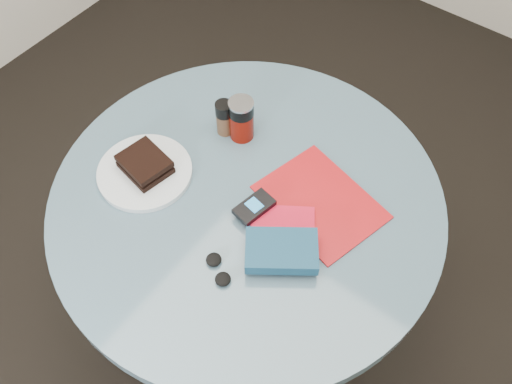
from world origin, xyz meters
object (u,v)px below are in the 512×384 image
Objects in this scene: plate at (145,172)px; magazine at (320,202)px; soda_can at (241,119)px; mp3_player at (254,207)px; red_book at (283,225)px; novel at (282,251)px; pepper_grinder at (224,118)px; table at (247,231)px; sandwich at (145,164)px; headphones at (218,269)px.

magazine is (0.41, 0.20, -0.01)m from plate.
mp3_player is at bearing -45.44° from soda_can.
red_book is 0.92× the size of novel.
plate is at bearing -107.20° from pepper_grinder.
plate reaches higher than magazine.
mp3_player reaches higher than table.
pepper_grinder reaches higher than sandwich.
headphones is (0.07, -0.20, 0.17)m from table.
pepper_grinder reaches higher than novel.
novel reaches higher than mp3_player.
pepper_grinder is (0.07, 0.23, 0.02)m from sandwich.
red_book reaches higher than plate.
magazine is at bearing 25.05° from sandwich.
plate is 0.31m from mp3_player.
sandwich reaches higher than red_book.
table is at bearing 21.20° from plate.
plate is at bearing -166.05° from mp3_player.
soda_can reaches higher than red_book.
magazine is 1.91× the size of red_book.
red_book is at bearing 75.35° from headphones.
magazine is at bearing 74.65° from headphones.
pepper_grinder reaches higher than mp3_player.
mp3_player is at bearing 12.94° from sandwich.
headphones is at bearing -69.97° from table.
red_book is 1.43× the size of mp3_player.
mp3_player reaches higher than headphones.
magazine is (0.16, 0.10, 0.17)m from table.
red_book is at bearing -27.34° from pepper_grinder.
novel is at bearing -26.40° from mp3_player.
magazine is 0.31m from headphones.
soda_can reaches higher than plate.
headphones is (0.33, -0.10, 0.00)m from plate.
soda_can is at bearing 120.25° from headphones.
pepper_grinder is (0.07, 0.24, 0.05)m from plate.
soda_can is at bearing -176.62° from magazine.
sandwich is 0.39m from red_book.
sandwich is 1.38× the size of headphones.
mp3_player is at bearing -118.04° from magazine.
headphones is at bearing -18.53° from sandwich.
soda_can reaches higher than mp3_player.
plate is 2.32× the size of pepper_grinder.
soda_can reaches higher than novel.
plate is 0.84× the size of magazine.
mp3_player is at bearing 13.95° from plate.
pepper_grinder is at bearing -159.81° from soda_can.
pepper_grinder is 0.43m from headphones.
sandwich is at bearing -159.86° from table.
soda_can is 1.17× the size of mp3_player.
plate is at bearing 145.77° from novel.
headphones reaches higher than table.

